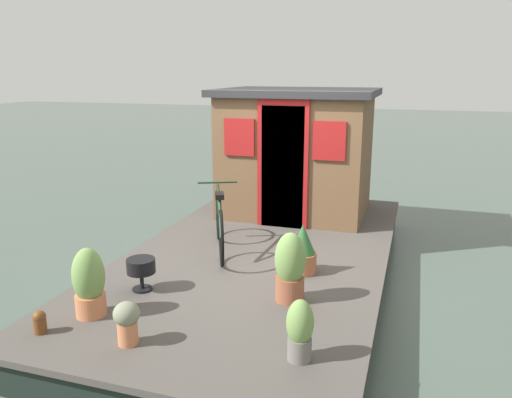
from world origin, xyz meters
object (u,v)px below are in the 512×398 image
Objects in this scene: potted_plant_sage at (300,330)px; bicycle at (219,222)px; mooring_bollard at (40,321)px; potted_plant_lavender at (290,268)px; charcoal_grill at (141,268)px; potted_plant_rosemary at (127,321)px; houseboat_cabin at (297,151)px; potted_plant_ivy at (303,250)px; potted_plant_fern at (89,283)px.

bicycle is at bearing 35.81° from potted_plant_sage.
potted_plant_sage is at bearing -82.75° from mooring_bollard.
charcoal_grill is at bearing 98.84° from potted_plant_lavender.
mooring_bollard is (-1.02, 0.37, -0.13)m from charcoal_grill.
potted_plant_lavender is 2.25m from mooring_bollard.
bicycle is 1.34m from charcoal_grill.
bicycle is at bearing 2.54° from potted_plant_rosemary.
houseboat_cabin reaches higher than potted_plant_ivy.
houseboat_cabin is 3.49m from charcoal_grill.
bicycle is at bearing -14.15° from charcoal_grill.
potted_plant_ivy is (1.69, 0.36, 0.01)m from potted_plant_sage.
houseboat_cabin is at bearing -13.64° from potted_plant_fern.
potted_plant_lavender is at bearing -55.90° from mooring_bollard.
houseboat_cabin reaches higher than bicycle.
potted_plant_fern reaches higher than potted_plant_sage.
potted_plant_rosemary reaches higher than charcoal_grill.
potted_plant_rosemary is (-2.25, -0.10, -0.16)m from bicycle.
houseboat_cabin is 4.65× the size of potted_plant_sage.
houseboat_cabin is 6.94× the size of charcoal_grill.
houseboat_cabin is at bearing -13.49° from charcoal_grill.
houseboat_cabin is 2.16m from bicycle.
potted_plant_sage is 1.95m from charcoal_grill.
potted_plant_ivy is 1.66× the size of charcoal_grill.
potted_plant_sage reaches higher than charcoal_grill.
charcoal_grill is at bearing 165.85° from bicycle.
potted_plant_lavender is at bearing 18.29° from potted_plant_sage.
bicycle reaches higher than mooring_bollard.
houseboat_cabin reaches higher than potted_plant_rosemary.
charcoal_grill is (0.95, 0.43, 0.04)m from potted_plant_rosemary.
bicycle is 2.52m from potted_plant_sage.
potted_plant_ivy is 0.86× the size of potted_plant_fern.
charcoal_grill is 1.64× the size of mooring_bollard.
potted_plant_rosemary is at bearing -177.46° from bicycle.
potted_plant_lavender is 2.06× the size of charcoal_grill.
potted_plant_fern reaches higher than potted_plant_rosemary.
potted_plant_fern is at bearing -27.92° from mooring_bollard.
potted_plant_fern is 0.50m from mooring_bollard.
bicycle is 2.44m from mooring_bollard.
houseboat_cabin is 4.18× the size of potted_plant_ivy.
potted_plant_sage is (-4.07, -1.00, -0.71)m from houseboat_cabin.
potted_plant_fern reaches higher than mooring_bollard.
potted_plant_ivy reaches higher than potted_plant_rosemary.
charcoal_grill is at bearing -14.48° from potted_plant_fern.
potted_plant_sage is at bearing -167.93° from potted_plant_ivy.
potted_plant_ivy is at bearing -164.86° from houseboat_cabin.
potted_plant_rosemary is at bearing -119.55° from potted_plant_fern.
potted_plant_lavender is 1.24× the size of potted_plant_ivy.
potted_plant_ivy is (0.72, 0.04, -0.07)m from potted_plant_lavender.
potted_plant_lavender is 1.50m from charcoal_grill.
houseboat_cabin is 4.11m from potted_plant_fern.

